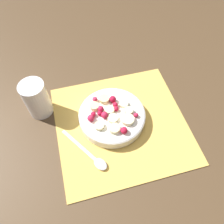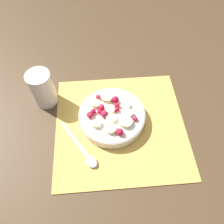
# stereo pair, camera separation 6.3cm
# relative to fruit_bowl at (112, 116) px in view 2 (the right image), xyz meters

# --- Properties ---
(ground_plane) EXTENTS (3.00, 3.00, 0.00)m
(ground_plane) POSITION_rel_fruit_bowl_xyz_m (0.02, -0.02, -0.03)
(ground_plane) COLOR #4C3823
(placemat) EXTENTS (0.39, 0.37, 0.01)m
(placemat) POSITION_rel_fruit_bowl_xyz_m (0.02, -0.02, -0.02)
(placemat) COLOR #E0B251
(placemat) RESTS_ON ground_plane
(fruit_bowl) EXTENTS (0.20, 0.20, 0.05)m
(fruit_bowl) POSITION_rel_fruit_bowl_xyz_m (0.00, 0.00, 0.00)
(fruit_bowl) COLOR white
(fruit_bowl) RESTS_ON placemat
(spoon) EXTENTS (0.11, 0.15, 0.01)m
(spoon) POSITION_rel_fruit_bowl_xyz_m (-0.08, -0.11, -0.02)
(spoon) COLOR silver
(spoon) RESTS_ON placemat
(drinking_glass) EXTENTS (0.07, 0.07, 0.12)m
(drinking_glass) POSITION_rel_fruit_bowl_xyz_m (-0.21, 0.09, 0.03)
(drinking_glass) COLOR white
(drinking_glass) RESTS_ON ground_plane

